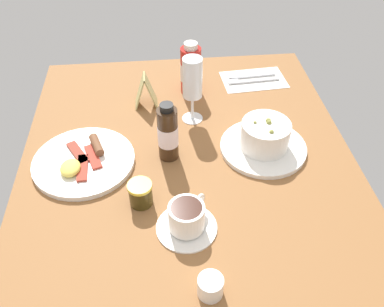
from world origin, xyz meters
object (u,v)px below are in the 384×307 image
Objects in this scene: porridge_bowl at (265,138)px; coffee_cup at (187,219)px; menu_card at (145,91)px; breakfast_plate at (83,161)px; jam_jar at (141,194)px; cutlery_setting at (252,79)px; creamer_jug at (210,287)px; sauce_bottle_red at (191,70)px; wine_glass at (192,81)px; sauce_bottle_brown at (168,134)px.

coffee_cup is (-23.21, 21.86, -0.60)cm from porridge_bowl.
breakfast_plate is at bearing 146.08° from menu_card.
breakfast_plate is (22.20, 23.77, -2.20)cm from coffee_cup.
cutlery_setting is at bearing -36.62° from jam_jar.
breakfast_plate is at bearing 124.19° from cutlery_setting.
coffee_cup is 2.30× the size of creamer_jug.
cutlery_setting is 21.77cm from sauce_bottle_red.
sauce_bottle_red is (-4.32, 20.12, 7.12)cm from cutlery_setting.
porridge_bowl is 33.23cm from cutlery_setting.
menu_card is at bearing 52.49° from porridge_bowl.
sauce_bottle_red is at bearing -67.31° from menu_card.
jam_jar is 20.07cm from breakfast_plate.
sauce_bottle_red is (67.04, -2.96, 5.13)cm from creamer_jug.
porridge_bowl is 43.01cm from creamer_jug.
wine_glass is 34.43cm from jam_jar.
creamer_jug is 0.23× the size of breakfast_plate.
porridge_bowl reaches higher than breakfast_plate.
menu_card is (23.76, -15.98, 3.92)cm from breakfast_plate.
wine_glass is 17.34cm from sauce_bottle_brown.
cutlery_setting is at bearing -17.92° from creamer_jug.
sauce_bottle_brown is at bearing 90.31° from porridge_bowl.
jam_jar is at bearing -134.74° from breakfast_plate.
porridge_bowl is at bearing 172.83° from cutlery_setting.
creamer_jug is at bearing -152.04° from jam_jar.
jam_jar is 0.60× the size of menu_card.
creamer_jug is 0.97× the size of jam_jar.
porridge_bowl is 34.87cm from jam_jar.
porridge_bowl is 24.01cm from wine_glass.
sauce_bottle_brown is at bearing 153.28° from wine_glass.
wine_glass is 0.75× the size of breakfast_plate.
creamer_jug is 0.30× the size of wine_glass.
cutlery_setting is 0.82× the size of breakfast_plate.
cutlery_setting is at bearing -73.45° from menu_card.
sauce_bottle_red is at bearing -3.75° from wine_glass.
creamer_jug is 39.15cm from sauce_bottle_brown.
creamer_jug is 0.58× the size of menu_card.
wine_glass is 34.69cm from breakfast_plate.
coffee_cup is 46.65cm from menu_card.
sauce_bottle_brown is at bearing -87.65° from breakfast_plate.
breakfast_plate is at bearing 91.26° from porridge_bowl.
jam_jar is at bearing 160.46° from sauce_bottle_red.
wine_glass is at bearing -26.72° from sauce_bottle_brown.
sauce_bottle_brown reaches higher than breakfast_plate.
sauce_bottle_brown reaches higher than menu_card.
sauce_bottle_brown is 29.79cm from sauce_bottle_red.
sauce_bottle_red reaches higher than jam_jar.
creamer_jug reaches higher than breakfast_plate.
breakfast_plate reaches higher than cutlery_setting.
porridge_bowl is 0.88× the size of breakfast_plate.
breakfast_plate is (-0.87, 21.27, -6.45)cm from sauce_bottle_brown.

